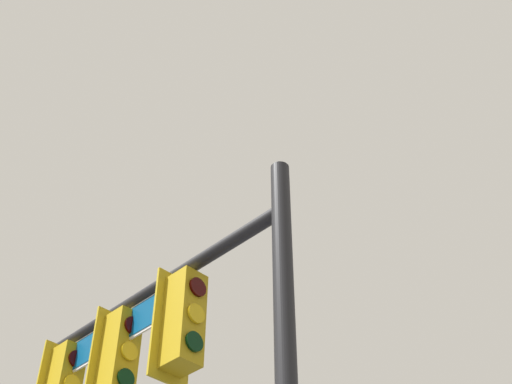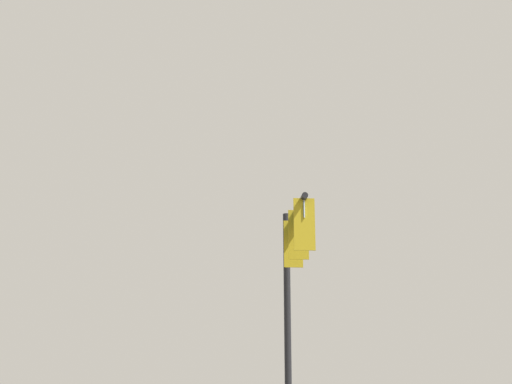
{
  "view_description": "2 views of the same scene",
  "coord_description": "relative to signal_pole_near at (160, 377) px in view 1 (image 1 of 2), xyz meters",
  "views": [
    {
      "loc": [
        -13.23,
        -1.77,
        1.48
      ],
      "look_at": [
        -7.66,
        -5.81,
        7.53
      ],
      "focal_mm": 50.0,
      "sensor_mm": 36.0,
      "label": 1
    },
    {
      "loc": [
        11.79,
        -4.24,
        1.32
      ],
      "look_at": [
        -5.46,
        -5.83,
        6.41
      ],
      "focal_mm": 50.0,
      "sensor_mm": 36.0,
      "label": 2
    }
  ],
  "objects": [
    {
      "name": "signal_pole_near",
      "position": [
        0.0,
        0.0,
        0.0
      ],
      "size": [
        4.18,
        0.98,
        6.71
      ],
      "color": "black",
      "rests_on": "ground_plane"
    }
  ]
}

